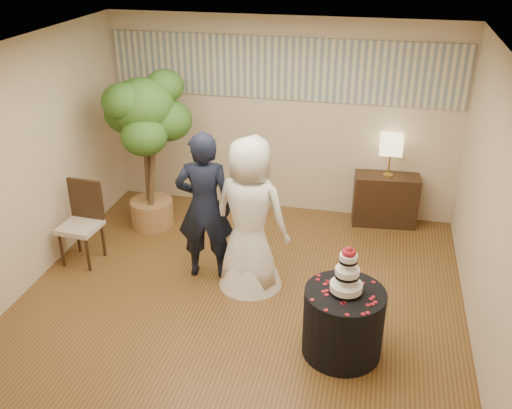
% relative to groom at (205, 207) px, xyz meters
% --- Properties ---
extents(floor, '(5.00, 5.00, 0.00)m').
position_rel_groom_xyz_m(floor, '(0.53, -0.48, -0.92)').
color(floor, brown).
rests_on(floor, ground).
extents(ceiling, '(5.00, 5.00, 0.00)m').
position_rel_groom_xyz_m(ceiling, '(0.53, -0.48, 1.88)').
color(ceiling, white).
rests_on(ceiling, wall_back).
extents(wall_back, '(5.00, 0.06, 2.80)m').
position_rel_groom_xyz_m(wall_back, '(0.53, 2.02, 0.48)').
color(wall_back, beige).
rests_on(wall_back, ground).
extents(wall_front, '(5.00, 0.06, 2.80)m').
position_rel_groom_xyz_m(wall_front, '(0.53, -2.98, 0.48)').
color(wall_front, beige).
rests_on(wall_front, ground).
extents(wall_left, '(0.06, 5.00, 2.80)m').
position_rel_groom_xyz_m(wall_left, '(-1.97, -0.48, 0.48)').
color(wall_left, beige).
rests_on(wall_left, ground).
extents(wall_right, '(0.06, 5.00, 2.80)m').
position_rel_groom_xyz_m(wall_right, '(3.03, -0.48, 0.48)').
color(wall_right, beige).
rests_on(wall_right, ground).
extents(mural_border, '(4.90, 0.02, 0.85)m').
position_rel_groom_xyz_m(mural_border, '(0.53, 2.00, 1.18)').
color(mural_border, '#A6A896').
rests_on(mural_border, wall_back).
extents(groom, '(0.73, 0.54, 1.83)m').
position_rel_groom_xyz_m(groom, '(0.00, 0.00, 0.00)').
color(groom, black).
rests_on(groom, floor).
extents(bride, '(1.04, 0.92, 1.85)m').
position_rel_groom_xyz_m(bride, '(0.57, -0.09, 0.01)').
color(bride, white).
rests_on(bride, floor).
extents(cake_table, '(0.97, 0.97, 0.72)m').
position_rel_groom_xyz_m(cake_table, '(1.73, -1.07, -0.56)').
color(cake_table, black).
rests_on(cake_table, floor).
extents(wedding_cake, '(0.32, 0.32, 0.50)m').
position_rel_groom_xyz_m(wedding_cake, '(1.73, -1.07, 0.05)').
color(wedding_cake, white).
rests_on(wedding_cake, cake_table).
extents(console, '(0.92, 0.48, 0.74)m').
position_rel_groom_xyz_m(console, '(2.08, 1.82, -0.55)').
color(console, black).
rests_on(console, floor).
extents(table_lamp, '(0.30, 0.30, 0.58)m').
position_rel_groom_xyz_m(table_lamp, '(2.08, 1.82, 0.11)').
color(table_lamp, beige).
rests_on(table_lamp, console).
extents(ficus_tree, '(1.33, 1.33, 2.23)m').
position_rel_groom_xyz_m(ficus_tree, '(-1.13, 1.04, 0.20)').
color(ficus_tree, '#325E1D').
rests_on(ficus_tree, floor).
extents(side_chair, '(0.51, 0.53, 1.04)m').
position_rel_groom_xyz_m(side_chair, '(-1.62, -0.07, -0.40)').
color(side_chair, black).
rests_on(side_chair, floor).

